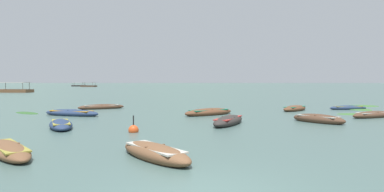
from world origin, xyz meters
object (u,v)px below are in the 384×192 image
rowboat_1 (228,121)px  ferry_2 (89,86)px  rowboat_0 (8,150)px  rowboat_10 (295,109)px  rowboat_2 (318,119)px  rowboat_4 (155,153)px  ferry_0 (14,90)px  rowboat_13 (61,125)px  rowboat_12 (209,112)px  mooring_buoy (133,130)px  rowboat_6 (348,108)px  rowboat_8 (374,115)px  ferry_1 (79,86)px  rowboat_11 (72,113)px  rowboat_7 (101,107)px

rowboat_1 → ferry_2: 158.18m
rowboat_0 → ferry_2: (-47.76, 155.71, 0.30)m
rowboat_10 → rowboat_2: bearing=-97.6°
rowboat_4 → ferry_0: (-39.86, 64.31, 0.27)m
rowboat_10 → rowboat_1: bearing=-125.7°
rowboat_2 → rowboat_13: (-13.98, -2.36, -0.03)m
rowboat_12 → mooring_buoy: 8.99m
rowboat_12 → ferry_0: 66.08m
rowboat_0 → rowboat_6: (19.07, 17.59, -0.01)m
rowboat_8 → mooring_buoy: mooring_buoy is taller
rowboat_12 → mooring_buoy: size_ratio=4.38×
rowboat_0 → rowboat_12: bearing=61.5°
ferry_1 → rowboat_2: bearing=-66.3°
mooring_buoy → rowboat_0: bearing=-123.5°
rowboat_1 → rowboat_0: bearing=-135.8°
rowboat_8 → ferry_2: 158.60m
rowboat_2 → ferry_1: bearing=113.7°
rowboat_4 → rowboat_6: 23.06m
rowboat_8 → rowboat_11: rowboat_11 is taller
rowboat_4 → ferry_1: size_ratio=0.43×
rowboat_0 → rowboat_7: size_ratio=0.90×
rowboat_13 → ferry_1: ferry_1 is taller
rowboat_2 → rowboat_8: (4.68, 2.76, -0.03)m
ferry_1 → rowboat_4: bearing=-69.8°
rowboat_13 → rowboat_8: bearing=15.3°
mooring_buoy → ferry_0: bearing=122.9°
rowboat_7 → ferry_1: bearing=110.2°
rowboat_0 → rowboat_12: size_ratio=0.88×
rowboat_1 → mooring_buoy: (-4.71, -2.89, -0.08)m
rowboat_10 → rowboat_12: rowboat_12 is taller
rowboat_13 → ferry_0: bearing=120.7°
rowboat_0 → rowboat_4: size_ratio=1.08×
rowboat_8 → ferry_0: 74.54m
rowboat_8 → rowboat_10: (-3.63, 5.16, 0.00)m
rowboat_7 → ferry_2: (-45.61, 137.61, 0.28)m
rowboat_1 → rowboat_2: 5.37m
rowboat_7 → rowboat_13: rowboat_7 is taller
rowboat_12 → rowboat_6: bearing=21.4°
ferry_2 → rowboat_0: bearing=-72.9°
rowboat_13 → rowboat_0: bearing=-82.2°
rowboat_1 → rowboat_12: 5.30m
ferry_2 → rowboat_7: bearing=-71.7°
rowboat_2 → ferry_2: 159.26m
rowboat_13 → rowboat_2: bearing=9.6°
rowboat_12 → rowboat_13: rowboat_12 is taller
rowboat_6 → rowboat_10: size_ratio=1.01×
rowboat_6 → rowboat_12: size_ratio=0.83×
rowboat_0 → rowboat_4: 4.80m
rowboat_7 → ferry_0: size_ratio=0.48×
rowboat_1 → ferry_0: (-42.93, 56.18, 0.26)m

